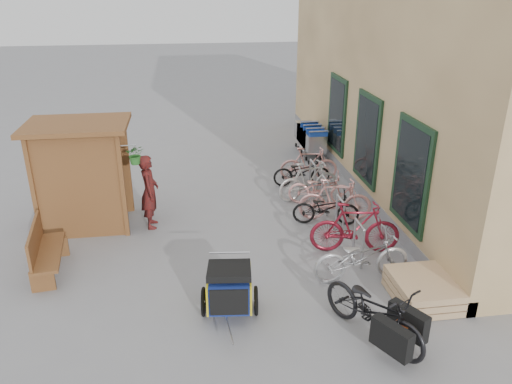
{
  "coord_description": "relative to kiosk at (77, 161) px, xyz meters",
  "views": [
    {
      "loc": [
        -0.93,
        -8.21,
        5.11
      ],
      "look_at": [
        0.5,
        1.5,
        1.0
      ],
      "focal_mm": 35.0,
      "sensor_mm": 36.0,
      "label": 1
    }
  ],
  "objects": [
    {
      "name": "building",
      "position": [
        9.77,
        2.03,
        1.94
      ],
      "size": [
        6.07,
        13.0,
        7.0
      ],
      "color": "#E0BB81",
      "rests_on": "ground"
    },
    {
      "name": "ground",
      "position": [
        3.28,
        -2.47,
        -1.55
      ],
      "size": [
        80.0,
        80.0,
        0.0
      ],
      "primitive_type": "plane",
      "color": "gray"
    },
    {
      "name": "bike_7",
      "position": [
        5.7,
        2.02,
        -1.07
      ],
      "size": [
        1.64,
        0.64,
        0.96
      ],
      "primitive_type": "imported",
      "rotation": [
        0.0,
        0.0,
        1.45
      ],
      "color": "#F6A69F",
      "rests_on": "ground"
    },
    {
      "name": "kiosk",
      "position": [
        0.0,
        0.0,
        0.0
      ],
      "size": [
        2.49,
        1.65,
        2.4
      ],
      "color": "brown",
      "rests_on": "ground"
    },
    {
      "name": "bike_1",
      "position": [
        5.65,
        -2.05,
        -1.0
      ],
      "size": [
        1.88,
        0.82,
        1.09
      ],
      "primitive_type": "imported",
      "rotation": [
        0.0,
        0.0,
        1.4
      ],
      "color": "maroon",
      "rests_on": "ground"
    },
    {
      "name": "cargo_bike",
      "position": [
        5.07,
        -4.72,
        -1.05
      ],
      "size": [
        1.52,
        2.03,
        1.02
      ],
      "rotation": [
        0.0,
        0.0,
        0.5
      ],
      "color": "black",
      "rests_on": "ground"
    },
    {
      "name": "bike_2",
      "position": [
        5.43,
        -0.71,
        -1.16
      ],
      "size": [
        1.59,
        0.84,
        0.79
      ],
      "primitive_type": "imported",
      "rotation": [
        0.0,
        0.0,
        1.36
      ],
      "color": "black",
      "rests_on": "ground"
    },
    {
      "name": "bike_6",
      "position": [
        5.42,
        1.66,
        -1.15
      ],
      "size": [
        1.58,
        0.64,
        0.81
      ],
      "primitive_type": "imported",
      "rotation": [
        0.0,
        0.0,
        1.51
      ],
      "color": "black",
      "rests_on": "ground"
    },
    {
      "name": "person_kiosk",
      "position": [
        1.49,
        -0.24,
        -0.71
      ],
      "size": [
        0.41,
        0.62,
        1.69
      ],
      "primitive_type": "imported",
      "rotation": [
        0.0,
        0.0,
        1.58
      ],
      "color": "maroon",
      "rests_on": "ground"
    },
    {
      "name": "bike_0",
      "position": [
        5.43,
        -3.07,
        -1.07
      ],
      "size": [
        1.86,
        0.74,
        0.96
      ],
      "primitive_type": "imported",
      "rotation": [
        0.0,
        0.0,
        1.63
      ],
      "color": "#A1A2A6",
      "rests_on": "ground"
    },
    {
      "name": "bike_rack",
      "position": [
        5.58,
        -0.07,
        -1.04
      ],
      "size": [
        0.05,
        5.35,
        0.86
      ],
      "color": "#A5A8AD",
      "rests_on": "ground"
    },
    {
      "name": "bike_5",
      "position": [
        5.38,
        0.75,
        -1.05
      ],
      "size": [
        1.74,
        0.87,
        1.01
      ],
      "primitive_type": "imported",
      "rotation": [
        0.0,
        0.0,
        1.82
      ],
      "color": "beige",
      "rests_on": "ground"
    },
    {
      "name": "bike_3",
      "position": [
        5.69,
        -0.53,
        -1.04
      ],
      "size": [
        1.75,
        0.78,
        1.02
      ],
      "primitive_type": "imported",
      "rotation": [
        0.0,
        0.0,
        1.39
      ],
      "color": "#F6A69F",
      "rests_on": "ground"
    },
    {
      "name": "child_trailer",
      "position": [
        2.93,
        -3.75,
        -1.03
      ],
      "size": [
        0.98,
        1.61,
        0.93
      ],
      "rotation": [
        0.0,
        0.0,
        -0.11
      ],
      "color": "navy",
      "rests_on": "ground"
    },
    {
      "name": "bike_4",
      "position": [
        5.59,
        0.41,
        -1.14
      ],
      "size": [
        1.67,
        0.93,
        0.83
      ],
      "primitive_type": "imported",
      "rotation": [
        0.0,
        0.0,
        1.32
      ],
      "color": "#F6A69F",
      "rests_on": "ground"
    },
    {
      "name": "pallet_stack",
      "position": [
        6.28,
        -3.87,
        -1.34
      ],
      "size": [
        1.0,
        1.2,
        0.4
      ],
      "color": "tan",
      "rests_on": "ground"
    },
    {
      "name": "shopping_carts",
      "position": [
        6.28,
        4.22,
        -0.92
      ],
      "size": [
        0.6,
        2.03,
        1.08
      ],
      "color": "silver",
      "rests_on": "ground"
    },
    {
      "name": "bench",
      "position": [
        -0.4,
        -1.99,
        -1.05
      ],
      "size": [
        0.66,
        1.6,
        0.98
      ],
      "rotation": [
        0.0,
        0.0,
        0.12
      ],
      "color": "brown",
      "rests_on": "ground"
    }
  ]
}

